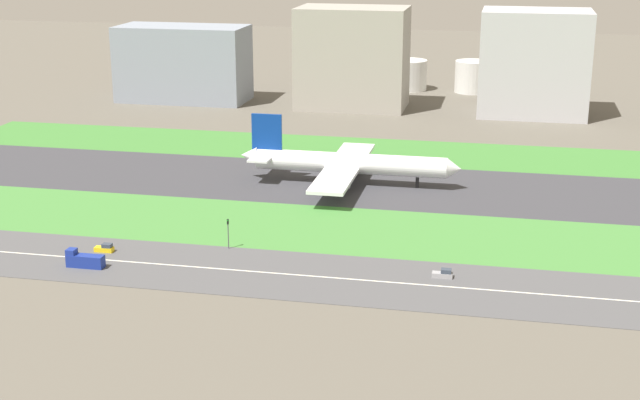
# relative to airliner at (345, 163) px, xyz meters

# --- Properties ---
(ground_plane) EXTENTS (800.00, 800.00, 0.00)m
(ground_plane) POSITION_rel_airliner_xyz_m (-0.64, -0.00, -6.23)
(ground_plane) COLOR #5B564C
(runway) EXTENTS (280.00, 46.00, 0.10)m
(runway) POSITION_rel_airliner_xyz_m (-0.64, -0.00, -6.18)
(runway) COLOR #38383D
(runway) RESTS_ON ground_plane
(grass_median_north) EXTENTS (280.00, 36.00, 0.10)m
(grass_median_north) POSITION_rel_airliner_xyz_m (-0.64, 41.00, -6.18)
(grass_median_north) COLOR #3D7A33
(grass_median_north) RESTS_ON ground_plane
(grass_median_south) EXTENTS (280.00, 36.00, 0.10)m
(grass_median_south) POSITION_rel_airliner_xyz_m (-0.64, -41.00, -6.18)
(grass_median_south) COLOR #427F38
(grass_median_south) RESTS_ON ground_plane
(highway) EXTENTS (280.00, 28.00, 0.10)m
(highway) POSITION_rel_airliner_xyz_m (-0.64, -73.00, -6.18)
(highway) COLOR #4C4C4F
(highway) RESTS_ON ground_plane
(highway_centerline) EXTENTS (266.00, 0.50, 0.01)m
(highway_centerline) POSITION_rel_airliner_xyz_m (-0.64, -73.00, -6.13)
(highway_centerline) COLOR silver
(highway_centerline) RESTS_ON highway
(airliner) EXTENTS (65.00, 56.00, 19.70)m
(airliner) POSITION_rel_airliner_xyz_m (0.00, 0.00, 0.00)
(airliner) COLOR white
(airliner) RESTS_ON runway
(car_1) EXTENTS (4.40, 1.80, 2.00)m
(car_1) POSITION_rel_airliner_xyz_m (34.05, -68.00, -5.31)
(car_1) COLOR #99999E
(car_1) RESTS_ON highway
(car_2) EXTENTS (4.40, 1.80, 2.00)m
(car_2) POSITION_rel_airliner_xyz_m (-44.19, -68.00, -5.31)
(car_2) COLOR yellow
(car_2) RESTS_ON highway
(truck_0) EXTENTS (8.40, 2.50, 4.00)m
(truck_0) POSITION_rel_airliner_xyz_m (-44.45, -78.00, -4.56)
(truck_0) COLOR navy
(truck_0) RESTS_ON highway
(traffic_light) EXTENTS (0.36, 0.50, 7.20)m
(traffic_light) POSITION_rel_airliner_xyz_m (-16.72, -60.01, -1.94)
(traffic_light) COLOR #4C4C51
(traffic_light) RESTS_ON highway
(terminal_building) EXTENTS (54.28, 25.59, 31.62)m
(terminal_building) POSITION_rel_airliner_xyz_m (-90.64, 114.00, 9.58)
(terminal_building) COLOR gray
(terminal_building) RESTS_ON ground_plane
(hangar_building) EXTENTS (44.12, 27.97, 40.71)m
(hangar_building) POSITION_rel_airliner_xyz_m (-17.73, 114.00, 14.12)
(hangar_building) COLOR #9E998E
(hangar_building) RESTS_ON ground_plane
(office_tower) EXTENTS (41.76, 29.63, 40.93)m
(office_tower) POSITION_rel_airliner_xyz_m (54.61, 114.00, 14.23)
(office_tower) COLOR #B2B2B7
(office_tower) RESTS_ON ground_plane
(fuel_tank_west) EXTENTS (17.87, 17.87, 13.56)m
(fuel_tank_west) POSITION_rel_airliner_xyz_m (-0.19, 159.00, 0.55)
(fuel_tank_west) COLOR silver
(fuel_tank_west) RESTS_ON ground_plane
(fuel_tank_centre) EXTENTS (16.28, 16.28, 14.03)m
(fuel_tank_centre) POSITION_rel_airliner_xyz_m (29.46, 159.00, 0.78)
(fuel_tank_centre) COLOR silver
(fuel_tank_centre) RESTS_ON ground_plane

